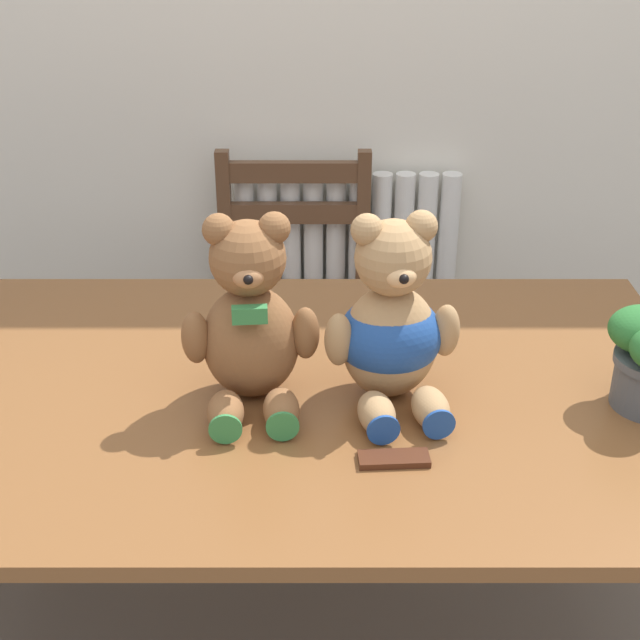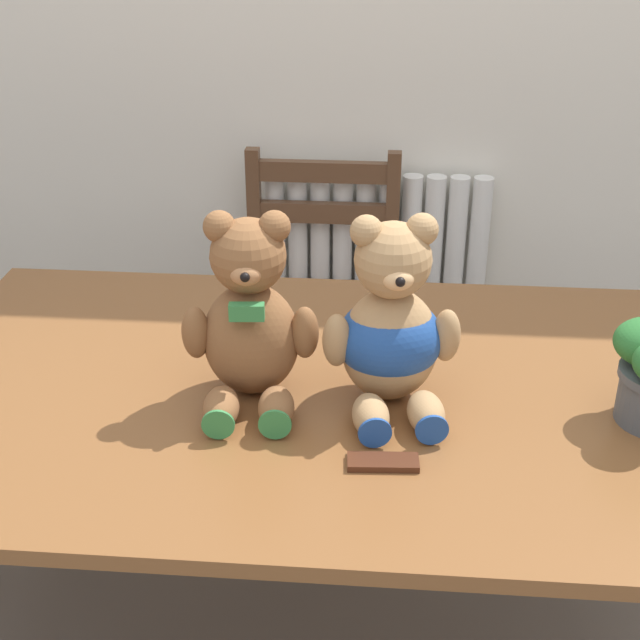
{
  "view_description": "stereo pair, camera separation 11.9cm",
  "coord_description": "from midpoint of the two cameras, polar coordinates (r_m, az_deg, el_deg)",
  "views": [
    {
      "loc": [
        0.03,
        -0.97,
        1.61
      ],
      "look_at": [
        0.03,
        0.47,
        0.86
      ],
      "focal_mm": 50.0,
      "sensor_mm": 36.0,
      "label": 1
    },
    {
      "loc": [
        0.15,
        -0.97,
        1.61
      ],
      "look_at": [
        0.03,
        0.47,
        0.86
      ],
      "focal_mm": 50.0,
      "sensor_mm": 36.0,
      "label": 2
    }
  ],
  "objects": [
    {
      "name": "dining_table",
      "position": [
        1.76,
        -3.03,
        -6.42
      ],
      "size": [
        1.56,
        0.98,
        0.7
      ],
      "color": "brown",
      "rests_on": "ground_plane"
    },
    {
      "name": "teddy_bear_right",
      "position": [
        1.63,
        2.5,
        -0.5
      ],
      "size": [
        0.26,
        0.28,
        0.37
      ],
      "rotation": [
        0.0,
        0.0,
        3.31
      ],
      "color": "tan",
      "rests_on": "dining_table"
    },
    {
      "name": "radiator",
      "position": [
        2.84,
        0.46,
        1.28
      ],
      "size": [
        0.69,
        0.1,
        0.77
      ],
      "color": "white",
      "rests_on": "ground_plane"
    },
    {
      "name": "teddy_bear_left",
      "position": [
        1.63,
        -6.6,
        -0.23
      ],
      "size": [
        0.26,
        0.26,
        0.36
      ],
      "rotation": [
        0.0,
        0.0,
        3.22
      ],
      "color": "brown",
      "rests_on": "dining_table"
    },
    {
      "name": "chocolate_bar",
      "position": [
        1.52,
        2.48,
        -8.92
      ],
      "size": [
        0.12,
        0.05,
        0.01
      ],
      "primitive_type": "cube",
      "rotation": [
        0.0,
        0.0,
        0.06
      ],
      "color": "#472314",
      "rests_on": "dining_table"
    },
    {
      "name": "wooden_chair_behind",
      "position": [
        2.63,
        -2.99,
        1.08
      ],
      "size": [
        0.45,
        0.42,
        0.86
      ],
      "rotation": [
        0.0,
        0.0,
        3.14
      ],
      "color": "brown",
      "rests_on": "ground_plane"
    }
  ]
}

